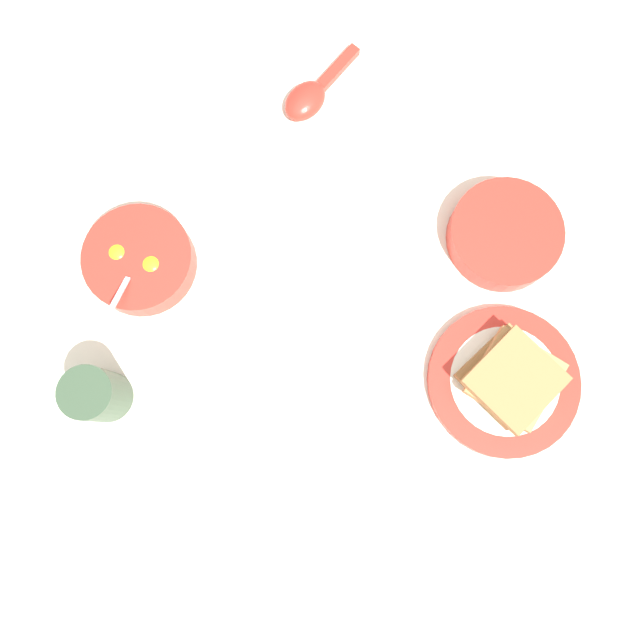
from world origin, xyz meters
The scene contains 7 objects.
ground_plane centered at (0.00, 0.00, 0.00)m, with size 3.00×3.00×0.00m, color silver.
egg_bowl centered at (-0.08, 0.25, 0.02)m, with size 0.15×0.15×0.07m.
toast_plate centered at (0.08, -0.26, 0.01)m, with size 0.21×0.21×0.02m.
toast_sandwich centered at (0.08, -0.26, 0.04)m, with size 0.13×0.12×0.05m.
soup_spoon centered at (0.27, 0.21, 0.01)m, with size 0.16×0.06×0.03m.
congee_bowl centered at (0.26, -0.15, 0.02)m, with size 0.16×0.16×0.04m.
drinking_cup centered at (-0.26, 0.17, 0.05)m, with size 0.07×0.07×0.09m.
Camera 1 is at (-0.13, -0.10, 0.87)m, focal length 35.00 mm.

